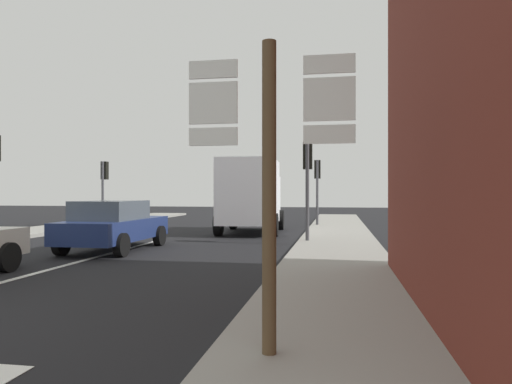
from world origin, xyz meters
name	(u,v)px	position (x,y,z in m)	size (l,w,h in m)	color
ground_plane	(137,246)	(0.00, 10.00, 0.00)	(80.00, 80.00, 0.00)	black
sidewalk_right	(338,257)	(6.29, 8.00, 0.07)	(2.57, 44.00, 0.14)	gray
lane_centre_stripe	(65,265)	(0.00, 6.00, 0.01)	(0.16, 12.00, 0.01)	silver
sedan_far	(113,225)	(-0.24, 8.86, 0.76)	(1.97, 4.20, 1.47)	navy
delivery_truck	(251,194)	(2.69, 15.40, 1.65)	(2.68, 5.10, 3.05)	silver
route_sign_post	(269,173)	(5.62, 0.49, 1.91)	(1.66, 0.14, 3.20)	brown
traffic_light_near_right	(308,168)	(5.30, 11.53, 2.51)	(0.30, 0.49, 3.38)	#47474C
traffic_light_far_left	(104,178)	(-5.30, 17.91, 2.42)	(0.30, 0.49, 3.26)	#47474C
traffic_light_far_right	(317,178)	(5.30, 19.15, 2.44)	(0.30, 0.49, 3.29)	#47474C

